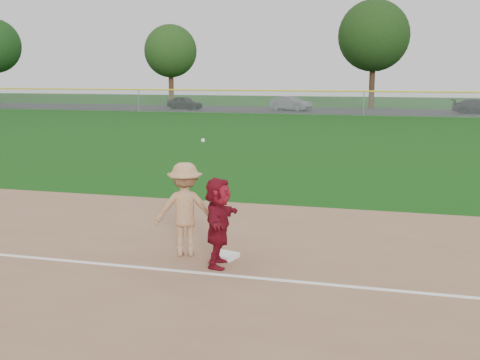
% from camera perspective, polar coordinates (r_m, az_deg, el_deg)
% --- Properties ---
extents(ground, '(160.00, 160.00, 0.00)m').
position_cam_1_polar(ground, '(11.46, -1.99, -7.70)').
color(ground, '#10410C').
rests_on(ground, ground).
extents(foul_line, '(60.00, 0.10, 0.01)m').
position_cam_1_polar(foul_line, '(10.73, -3.27, -8.83)').
color(foul_line, white).
rests_on(foul_line, infield_dirt).
extents(parking_asphalt, '(120.00, 10.00, 0.01)m').
position_cam_1_polar(parking_asphalt, '(56.61, 12.01, 6.39)').
color(parking_asphalt, black).
rests_on(parking_asphalt, ground).
extents(first_base, '(0.51, 0.51, 0.09)m').
position_cam_1_polar(first_base, '(11.55, -1.42, -7.20)').
color(first_base, white).
rests_on(first_base, infield_dirt).
extents(base_runner, '(0.65, 1.57, 1.64)m').
position_cam_1_polar(base_runner, '(10.92, -2.07, -4.01)').
color(base_runner, maroon).
rests_on(base_runner, infield_dirt).
extents(car_left, '(3.89, 2.53, 1.23)m').
position_cam_1_polar(car_left, '(58.92, -5.27, 7.32)').
color(car_left, black).
rests_on(car_left, parking_asphalt).
extents(car_mid, '(4.25, 2.81, 1.32)m').
position_cam_1_polar(car_mid, '(56.61, 4.82, 7.25)').
color(car_mid, slate).
rests_on(car_mid, parking_asphalt).
extents(car_right, '(4.40, 1.89, 1.26)m').
position_cam_1_polar(car_right, '(55.91, 21.64, 6.51)').
color(car_right, black).
rests_on(car_right, parking_asphalt).
extents(first_base_play, '(1.31, 0.97, 2.31)m').
position_cam_1_polar(first_base_play, '(11.60, -5.21, -2.78)').
color(first_base_play, '#A0A0A2').
rests_on(first_base_play, infield_dirt).
extents(outfield_fence, '(110.00, 0.12, 110.00)m').
position_cam_1_polar(outfield_fence, '(50.54, 11.68, 8.20)').
color(outfield_fence, '#999EA0').
rests_on(outfield_fence, ground).
extents(tree_1, '(5.80, 5.80, 8.75)m').
position_cam_1_polar(tree_1, '(68.29, -6.60, 12.04)').
color(tree_1, '#3C2516').
rests_on(tree_1, ground).
extents(tree_2, '(7.00, 7.00, 10.58)m').
position_cam_1_polar(tree_2, '(62.10, 12.56, 13.21)').
color(tree_2, '#342013').
rests_on(tree_2, ground).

